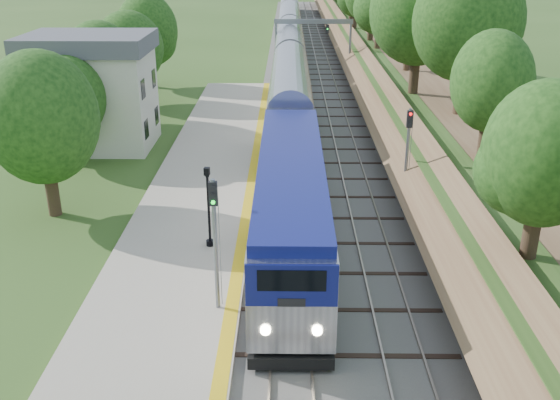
{
  "coord_description": "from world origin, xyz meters",
  "views": [
    {
      "loc": [
        -0.14,
        -13.5,
        13.9
      ],
      "look_at": [
        -0.5,
        13.11,
        2.8
      ],
      "focal_mm": 40.0,
      "sensor_mm": 36.0,
      "label": 1
    }
  ],
  "objects_px": {
    "signal_platform": "(215,231)",
    "station_building": "(93,90)",
    "signal_farside": "(407,150)",
    "lamppost_far": "(209,212)",
    "train": "(290,43)",
    "signal_gantry": "(313,32)"
  },
  "relations": [
    {
      "from": "station_building",
      "to": "lamppost_far",
      "type": "xyz_separation_m",
      "value": [
        10.15,
        -16.79,
        -1.94
      ]
    },
    {
      "from": "signal_gantry",
      "to": "train",
      "type": "height_order",
      "value": "signal_gantry"
    },
    {
      "from": "signal_platform",
      "to": "station_building",
      "type": "bearing_deg",
      "value": 116.53
    },
    {
      "from": "signal_gantry",
      "to": "station_building",
      "type": "bearing_deg",
      "value": -123.38
    },
    {
      "from": "train",
      "to": "station_building",
      "type": "bearing_deg",
      "value": -112.06
    },
    {
      "from": "signal_gantry",
      "to": "train",
      "type": "relative_size",
      "value": 0.07
    },
    {
      "from": "train",
      "to": "signal_platform",
      "type": "height_order",
      "value": "signal_platform"
    },
    {
      "from": "signal_farside",
      "to": "lamppost_far",
      "type": "bearing_deg",
      "value": -153.85
    },
    {
      "from": "signal_platform",
      "to": "train",
      "type": "bearing_deg",
      "value": 87.08
    },
    {
      "from": "station_building",
      "to": "signal_farside",
      "type": "distance_m",
      "value": 23.42
    },
    {
      "from": "station_building",
      "to": "signal_platform",
      "type": "relative_size",
      "value": 1.58
    },
    {
      "from": "lamppost_far",
      "to": "signal_platform",
      "type": "distance_m",
      "value": 5.75
    },
    {
      "from": "signal_gantry",
      "to": "signal_platform",
      "type": "distance_m",
      "value": 47.54
    },
    {
      "from": "station_building",
      "to": "lamppost_far",
      "type": "distance_m",
      "value": 19.71
    },
    {
      "from": "train",
      "to": "signal_farside",
      "type": "distance_m",
      "value": 46.82
    },
    {
      "from": "station_building",
      "to": "signal_platform",
      "type": "xyz_separation_m",
      "value": [
        11.1,
        -22.23,
        -0.36
      ]
    },
    {
      "from": "station_building",
      "to": "train",
      "type": "bearing_deg",
      "value": 67.94
    },
    {
      "from": "train",
      "to": "signal_gantry",
      "type": "bearing_deg",
      "value": -75.49
    },
    {
      "from": "station_building",
      "to": "signal_farside",
      "type": "relative_size",
      "value": 1.5
    },
    {
      "from": "signal_gantry",
      "to": "signal_farside",
      "type": "distance_m",
      "value": 37.05
    },
    {
      "from": "signal_gantry",
      "to": "signal_farside",
      "type": "relative_size",
      "value": 1.46
    },
    {
      "from": "station_building",
      "to": "signal_platform",
      "type": "distance_m",
      "value": 24.85
    }
  ]
}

